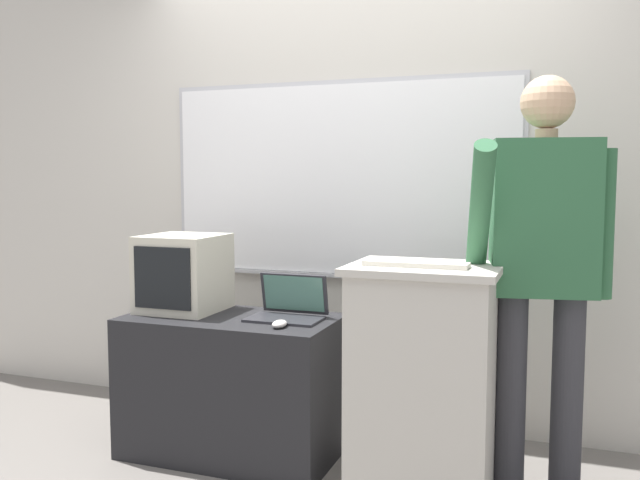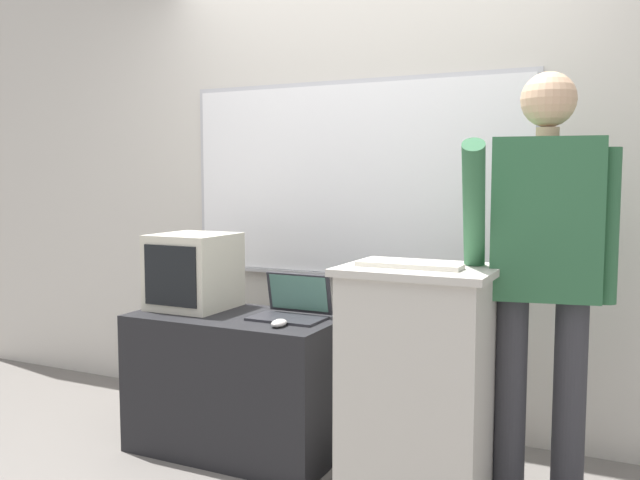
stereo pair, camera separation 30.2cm
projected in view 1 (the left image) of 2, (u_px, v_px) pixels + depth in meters
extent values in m
cube|color=beige|center=(367.00, 157.00, 3.71)|extent=(6.40, 0.12, 2.93)
cube|color=#B7B7BC|center=(338.00, 180.00, 3.71)|extent=(1.98, 0.02, 1.08)
cube|color=white|center=(338.00, 180.00, 3.70)|extent=(1.93, 0.02, 1.03)
cube|color=#B7B7BC|center=(337.00, 276.00, 3.74)|extent=(1.74, 0.04, 0.02)
cube|color=#BCB7AD|center=(423.00, 386.00, 2.83)|extent=(0.57, 0.46, 0.96)
cube|color=#BCB7AD|center=(425.00, 269.00, 2.79)|extent=(0.62, 0.50, 0.03)
cube|color=black|center=(232.00, 385.00, 3.29)|extent=(1.02, 0.54, 0.68)
cylinder|color=#333338|center=(510.00, 394.00, 2.89)|extent=(0.13, 0.13, 0.86)
cylinder|color=#333338|center=(567.00, 396.00, 2.85)|extent=(0.13, 0.13, 0.86)
cube|color=#2D603D|center=(544.00, 218.00, 2.80)|extent=(0.46, 0.30, 0.65)
cylinder|color=tan|center=(547.00, 134.00, 2.77)|extent=(0.09, 0.09, 0.04)
sphere|color=tan|center=(547.00, 102.00, 2.75)|extent=(0.22, 0.22, 0.22)
cylinder|color=#2D603D|center=(480.00, 209.00, 2.65)|extent=(0.17, 0.45, 0.54)
cylinder|color=#2D603D|center=(604.00, 224.00, 2.76)|extent=(0.08, 0.08, 0.61)
cube|color=#28282D|center=(284.00, 319.00, 3.17)|extent=(0.35, 0.21, 0.01)
cube|color=#28282D|center=(294.00, 293.00, 3.27)|extent=(0.34, 0.05, 0.20)
cube|color=#4C7A6B|center=(294.00, 293.00, 3.27)|extent=(0.30, 0.04, 0.17)
cube|color=beige|center=(416.00, 264.00, 2.73)|extent=(0.43, 0.11, 0.02)
ellipsoid|color=silver|center=(279.00, 324.00, 3.02)|extent=(0.06, 0.10, 0.03)
cube|color=beige|center=(184.00, 273.00, 3.40)|extent=(0.37, 0.38, 0.38)
cube|color=black|center=(162.00, 278.00, 3.22)|extent=(0.31, 0.01, 0.30)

